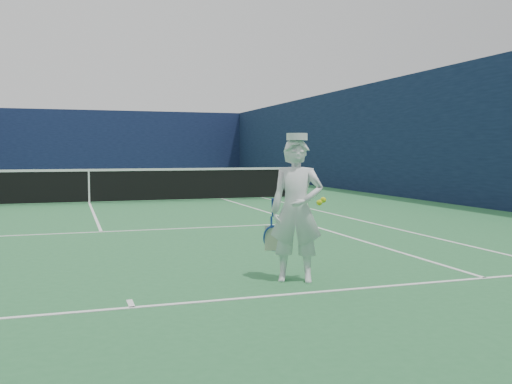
# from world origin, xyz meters

# --- Properties ---
(ground) EXTENTS (80.00, 80.00, 0.00)m
(ground) POSITION_xyz_m (0.00, 0.00, 0.00)
(ground) COLOR #296C3B
(ground) RESTS_ON ground
(court_markings) EXTENTS (11.03, 23.83, 0.01)m
(court_markings) POSITION_xyz_m (0.00, 0.00, 0.00)
(court_markings) COLOR white
(court_markings) RESTS_ON ground
(windscreen_fence) EXTENTS (20.12, 36.12, 4.00)m
(windscreen_fence) POSITION_xyz_m (0.00, 0.00, 2.00)
(windscreen_fence) COLOR #0F1737
(windscreen_fence) RESTS_ON ground
(tennis_net) EXTENTS (12.88, 0.09, 1.07)m
(tennis_net) POSITION_xyz_m (0.00, 0.00, 0.55)
(tennis_net) COLOR #141E4C
(tennis_net) RESTS_ON ground
(tennis_player) EXTENTS (0.72, 0.71, 1.71)m
(tennis_player) POSITION_xyz_m (1.94, -11.30, 0.83)
(tennis_player) COLOR white
(tennis_player) RESTS_ON ground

